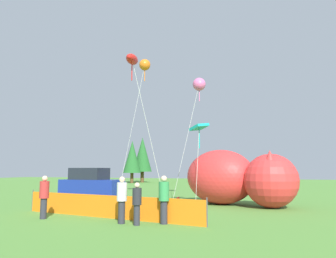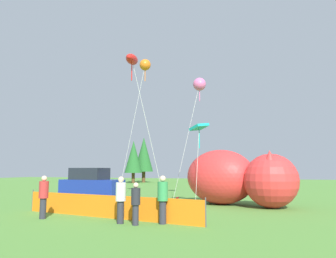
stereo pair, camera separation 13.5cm
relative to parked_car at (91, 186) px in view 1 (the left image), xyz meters
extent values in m
plane|color=#548C38|center=(4.28, -2.72, -1.08)|extent=(120.00, 120.00, 0.00)
cube|color=navy|center=(0.04, 0.00, -0.21)|extent=(4.06, 1.85, 1.24)
cube|color=#1E232D|center=(-0.15, 0.01, 0.79)|extent=(2.27, 1.62, 0.74)
cylinder|color=black|center=(1.32, 0.74, -0.78)|extent=(0.62, 0.26, 0.61)
cylinder|color=black|center=(1.24, -0.87, -0.78)|extent=(0.62, 0.26, 0.61)
cylinder|color=black|center=(-1.15, 0.87, -0.78)|extent=(0.62, 0.26, 0.61)
cylinder|color=black|center=(-1.23, -0.74, -0.78)|extent=(0.62, 0.26, 0.61)
cube|color=maroon|center=(6.82, -4.03, -0.61)|extent=(0.50, 0.50, 0.03)
cube|color=maroon|center=(7.04, -4.01, -0.40)|extent=(0.07, 0.44, 0.42)
cylinder|color=#A5A5AD|center=(6.64, -4.24, -0.85)|extent=(0.02, 0.02, 0.47)
cylinder|color=#A5A5AD|center=(6.61, -3.85, -0.85)|extent=(0.02, 0.02, 0.47)
cylinder|color=#A5A5AD|center=(7.04, -4.21, -0.85)|extent=(0.02, 0.02, 0.47)
cylinder|color=#A5A5AD|center=(7.00, -3.82, -0.85)|extent=(0.02, 0.02, 0.47)
ellipsoid|color=red|center=(8.00, 1.96, 0.60)|extent=(5.36, 4.72, 3.37)
ellipsoid|color=yellow|center=(8.00, 1.96, -0.16)|extent=(3.56, 3.37, 1.52)
sphere|color=red|center=(11.04, 0.83, 0.43)|extent=(3.03, 3.03, 3.03)
cone|color=red|center=(11.04, 1.59, 1.64)|extent=(0.85, 0.85, 0.91)
cone|color=red|center=(11.04, 0.07, 1.64)|extent=(0.85, 0.85, 0.91)
cube|color=orange|center=(4.06, -5.32, -0.59)|extent=(9.58, 1.84, 1.00)
cylinder|color=#4C4C51|center=(-0.73, -4.42, -0.54)|extent=(0.05, 0.05, 1.10)
cylinder|color=#4C4C51|center=(8.84, -6.22, -0.54)|extent=(0.05, 0.05, 1.10)
cylinder|color=#2D2D38|center=(1.63, -6.48, -0.64)|extent=(0.28, 0.28, 0.89)
cylinder|color=#B72D2D|center=(1.63, -6.48, 0.17)|extent=(0.41, 0.41, 0.74)
sphere|color=beige|center=(1.63, -6.48, 0.66)|extent=(0.24, 0.24, 0.24)
cylinder|color=#2D2D38|center=(6.18, -6.69, -0.69)|extent=(0.24, 0.24, 0.78)
cylinder|color=#26262D|center=(6.18, -6.69, 0.02)|extent=(0.36, 0.36, 0.65)
sphere|color=beige|center=(6.18, -6.69, 0.45)|extent=(0.21, 0.21, 0.21)
cylinder|color=#2D2D38|center=(7.08, -6.08, -0.63)|extent=(0.28, 0.28, 0.90)
cylinder|color=#338C4C|center=(7.08, -6.08, 0.19)|extent=(0.41, 0.41, 0.75)
sphere|color=beige|center=(7.08, -6.08, 0.69)|extent=(0.24, 0.24, 0.24)
cylinder|color=#2D2D38|center=(5.44, -6.51, -0.64)|extent=(0.28, 0.28, 0.88)
cylinder|color=silver|center=(5.44, -6.51, 0.17)|extent=(0.41, 0.41, 0.74)
sphere|color=beige|center=(5.44, -6.51, 0.66)|extent=(0.24, 0.24, 0.24)
cylinder|color=silver|center=(5.24, 4.12, 3.15)|extent=(1.72, 1.29, 8.47)
sphere|color=pink|center=(6.09, 4.74, 7.38)|extent=(0.97, 0.97, 0.97)
cylinder|color=pink|center=(6.09, 4.74, 6.68)|extent=(0.06, 0.06, 1.20)
cylinder|color=silver|center=(6.91, 0.44, 1.27)|extent=(0.18, 0.57, 4.71)
cube|color=#19B2B2|center=(6.98, 0.72, 3.63)|extent=(1.26, 1.27, 0.47)
cylinder|color=#19B2B2|center=(6.98, 0.72, 2.93)|extent=(0.06, 0.06, 1.20)
cylinder|color=silver|center=(1.08, 3.70, 4.03)|extent=(1.67, 1.04, 10.24)
sphere|color=orange|center=(1.90, 4.21, 9.15)|extent=(0.88, 0.88, 0.88)
cylinder|color=orange|center=(1.90, 4.21, 8.45)|extent=(0.06, 0.06, 1.20)
cylinder|color=silver|center=(4.16, -0.49, 3.27)|extent=(1.61, 1.65, 8.72)
ellipsoid|color=red|center=(3.37, -1.30, 7.63)|extent=(1.04, 2.05, 0.93)
cylinder|color=red|center=(3.37, -1.30, 6.93)|extent=(0.06, 0.06, 1.20)
cylinder|color=brown|center=(-9.93, 31.84, -0.19)|extent=(0.57, 0.57, 1.78)
cone|color=#236028|center=(-9.93, 31.84, 3.55)|extent=(3.13, 3.13, 5.70)
cylinder|color=brown|center=(-10.59, 29.21, -0.29)|extent=(0.51, 0.51, 1.60)
cone|color=#236028|center=(-10.59, 29.21, 3.07)|extent=(2.81, 2.81, 5.11)
camera|label=1|loc=(11.44, -18.61, 1.06)|focal=35.00mm
camera|label=2|loc=(11.57, -18.57, 1.06)|focal=35.00mm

